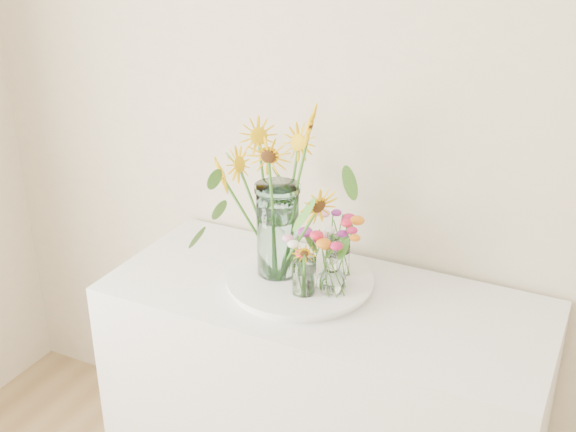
# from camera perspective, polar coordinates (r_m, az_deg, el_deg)

# --- Properties ---
(counter) EXTENTS (1.40, 0.60, 0.90)m
(counter) POSITION_cam_1_polar(r_m,az_deg,el_deg) (2.53, 2.72, -15.04)
(counter) COLOR white
(counter) RESTS_ON ground_plane
(tray) EXTENTS (0.45, 0.45, 0.02)m
(tray) POSITION_cam_1_polar(r_m,az_deg,el_deg) (2.32, 0.94, -5.23)
(tray) COLOR white
(tray) RESTS_ON counter
(mason_jar) EXTENTS (0.16, 0.16, 0.31)m
(mason_jar) POSITION_cam_1_polar(r_m,az_deg,el_deg) (2.27, -0.82, -1.12)
(mason_jar) COLOR #ADDED6
(mason_jar) RESTS_ON tray
(sunflower_bouquet) EXTENTS (0.89, 0.89, 0.56)m
(sunflower_bouquet) POSITION_cam_1_polar(r_m,az_deg,el_deg) (2.22, -0.84, 1.82)
(sunflower_bouquet) COLOR #DFA904
(sunflower_bouquet) RESTS_ON tray
(small_vase_a) EXTENTS (0.08, 0.08, 0.12)m
(small_vase_a) POSITION_cam_1_polar(r_m,az_deg,el_deg) (2.20, 1.28, -4.75)
(small_vase_a) COLOR white
(small_vase_a) RESTS_ON tray
(wildflower_posy_a) EXTENTS (0.20, 0.20, 0.21)m
(wildflower_posy_a) POSITION_cam_1_polar(r_m,az_deg,el_deg) (2.18, 1.29, -3.72)
(wildflower_posy_a) COLOR orange
(wildflower_posy_a) RESTS_ON tray
(small_vase_b) EXTENTS (0.12, 0.12, 0.13)m
(small_vase_b) POSITION_cam_1_polar(r_m,az_deg,el_deg) (2.21, 3.48, -4.54)
(small_vase_b) COLOR white
(small_vase_b) RESTS_ON tray
(wildflower_posy_b) EXTENTS (0.20, 0.20, 0.22)m
(wildflower_posy_b) POSITION_cam_1_polar(r_m,az_deg,el_deg) (2.19, 3.51, -3.51)
(wildflower_posy_b) COLOR orange
(wildflower_posy_b) RESTS_ON tray
(small_vase_c) EXTENTS (0.09, 0.09, 0.13)m
(small_vase_c) POSITION_cam_1_polar(r_m,az_deg,el_deg) (2.31, 3.99, -3.18)
(small_vase_c) COLOR white
(small_vase_c) RESTS_ON tray
(wildflower_posy_c) EXTENTS (0.18, 0.18, 0.22)m
(wildflower_posy_c) POSITION_cam_1_polar(r_m,az_deg,el_deg) (2.29, 4.02, -2.19)
(wildflower_posy_c) COLOR orange
(wildflower_posy_c) RESTS_ON tray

